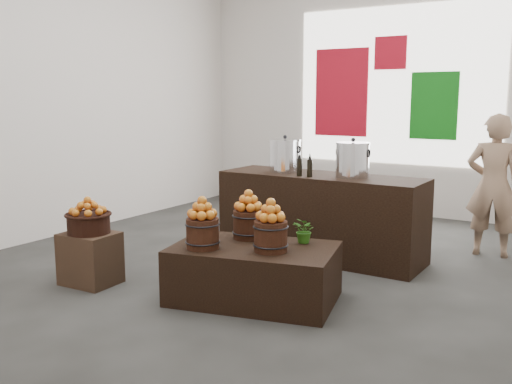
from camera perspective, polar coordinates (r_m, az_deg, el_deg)
The scene contains 23 objects.
ground at distance 6.40m, azimuth 0.61°, elevation -7.14°, with size 7.00×7.00×0.00m, color #3E3E3B.
back_wall at distance 9.30m, azimuth 12.06°, elevation 10.32°, with size 6.00×0.04×4.00m, color silver.
back_opening at distance 9.19m, azimuth 13.81°, elevation 10.27°, with size 3.20×0.02×2.40m, color white.
deco_red_left at distance 9.50m, azimuth 8.53°, elevation 9.80°, with size 0.90×0.04×1.40m, color #AD0D1F.
deco_green_right at distance 9.01m, azimuth 17.38°, elevation 8.23°, with size 0.70×0.04×1.00m, color #106D15.
deco_red_upper at distance 9.23m, azimuth 13.31°, elevation 13.39°, with size 0.50×0.04×0.50m, color #AD0D1F.
crate at distance 5.89m, azimuth -16.24°, elevation -6.39°, with size 0.51×0.42×0.51m, color #483122.
wicker_basket at distance 5.81m, azimuth -16.40°, elevation -3.07°, with size 0.41×0.41×0.19m, color black.
apples_in_basket at distance 5.77m, azimuth -16.48°, elevation -1.33°, with size 0.32×0.32×0.17m, color #9D0511, non-canonical shape.
display_table at distance 5.21m, azimuth -0.20°, elevation -8.12°, with size 1.45×0.89×0.50m, color black.
apple_bucket_front_left at distance 5.07m, azimuth -5.36°, elevation -4.14°, with size 0.29×0.29×0.27m, color #3D1A10.
apples_in_bucket_front_left at distance 5.03m, azimuth -5.41°, elevation -1.58°, with size 0.22×0.22×0.20m, color #9D0511, non-canonical shape.
apple_bucket_front_right at distance 4.95m, azimuth 1.48°, elevation -4.45°, with size 0.29×0.29×0.27m, color #3D1A10.
apples_in_bucket_front_right at distance 4.90m, azimuth 1.49°, elevation -1.82°, with size 0.22×0.22×0.20m, color #9D0511, non-canonical shape.
apple_bucket_rear at distance 5.40m, azimuth -0.76°, elevation -3.26°, with size 0.29×0.29×0.27m, color #3D1A10.
apples_in_bucket_rear at distance 5.36m, azimuth -0.76°, elevation -0.84°, with size 0.22×0.22×0.20m, color #9D0511, non-canonical shape.
herb_garnish_right at distance 5.24m, azimuth 4.90°, elevation -3.86°, with size 0.21×0.18×0.24m, color #255D13.
herb_garnish_left at distance 5.53m, azimuth -5.43°, elevation -3.13°, with size 0.14×0.11×0.25m, color #255D13.
counter at distance 6.59m, azimuth 6.50°, elevation -2.40°, with size 2.34×0.75×0.96m, color black.
stock_pot_left at distance 6.71m, azimuth 2.92°, elevation 3.57°, with size 0.36×0.36×0.36m, color silver.
stock_pot_center at distance 6.33m, azimuth 9.64°, elevation 3.10°, with size 0.36×0.36×0.36m, color silver.
oil_cruets at distance 6.28m, azimuth 5.66°, elevation 2.70°, with size 0.17×0.06×0.27m, color black, non-canonical shape.
shopper at distance 7.09m, azimuth 22.64°, elevation 0.60°, with size 0.60×0.39×1.65m, color #8F7058.
Camera 1 is at (3.17, -5.24, 1.83)m, focal length 40.00 mm.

